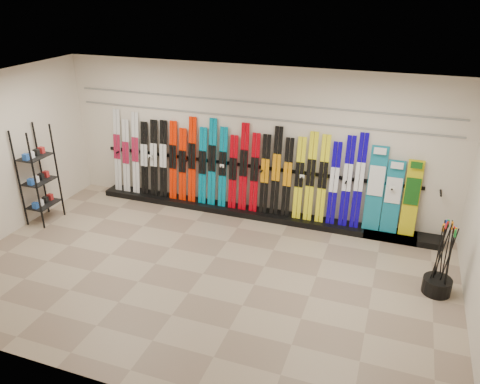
% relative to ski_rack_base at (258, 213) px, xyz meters
% --- Properties ---
extents(floor, '(8.00, 8.00, 0.00)m').
position_rel_ski_rack_base_xyz_m(floor, '(-0.22, -2.28, -0.06)').
color(floor, '#866F5C').
rests_on(floor, ground).
extents(back_wall, '(8.00, 0.00, 8.00)m').
position_rel_ski_rack_base_xyz_m(back_wall, '(-0.22, 0.22, 1.44)').
color(back_wall, beige).
rests_on(back_wall, floor).
extents(ceiling, '(8.00, 8.00, 0.00)m').
position_rel_ski_rack_base_xyz_m(ceiling, '(-0.22, -2.28, 2.94)').
color(ceiling, silver).
rests_on(ceiling, back_wall).
extents(ski_rack_base, '(8.00, 0.40, 0.12)m').
position_rel_ski_rack_base_xyz_m(ski_rack_base, '(0.00, 0.00, 0.00)').
color(ski_rack_base, black).
rests_on(ski_rack_base, floor).
extents(skis, '(5.36, 0.25, 1.81)m').
position_rel_ski_rack_base_xyz_m(skis, '(-0.67, 0.06, 0.90)').
color(skis, silver).
rests_on(skis, ski_rack_base).
extents(snowboards, '(0.93, 0.25, 1.60)m').
position_rel_ski_rack_base_xyz_m(snowboards, '(2.52, 0.07, 0.79)').
color(snowboards, '#14728C').
rests_on(snowboards, ski_rack_base).
extents(accessory_rack, '(0.40, 0.60, 1.93)m').
position_rel_ski_rack_base_xyz_m(accessory_rack, '(-3.97, -1.59, 0.91)').
color(accessory_rack, black).
rests_on(accessory_rack, floor).
extents(pole_bin, '(0.43, 0.43, 0.25)m').
position_rel_ski_rack_base_xyz_m(pole_bin, '(3.38, -1.52, 0.07)').
color(pole_bin, black).
rests_on(pole_bin, floor).
extents(ski_poles, '(0.27, 0.36, 1.18)m').
position_rel_ski_rack_base_xyz_m(ski_poles, '(3.39, -1.51, 0.55)').
color(ski_poles, black).
rests_on(ski_poles, pole_bin).
extents(slatwall_rail_0, '(7.60, 0.02, 0.03)m').
position_rel_ski_rack_base_xyz_m(slatwall_rail_0, '(-0.22, 0.20, 1.94)').
color(slatwall_rail_0, gray).
rests_on(slatwall_rail_0, back_wall).
extents(slatwall_rail_1, '(7.60, 0.02, 0.03)m').
position_rel_ski_rack_base_xyz_m(slatwall_rail_1, '(-0.22, 0.20, 2.24)').
color(slatwall_rail_1, gray).
rests_on(slatwall_rail_1, back_wall).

